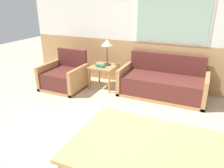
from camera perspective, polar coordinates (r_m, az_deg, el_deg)
ground_plane at (r=3.12m, az=3.77°, el=-18.16°), size 16.00×16.00×0.00m
wall_back at (r=5.00m, az=15.15°, el=13.57°), size 7.20×0.09×2.70m
couch at (r=4.81m, az=12.98°, el=-0.09°), size 1.81×0.82×0.87m
armchair at (r=5.24m, az=-12.24°, el=1.68°), size 0.93×0.86×0.86m
side_table at (r=5.09m, az=-2.14°, el=3.91°), size 0.57×0.57×0.53m
table_lamp at (r=5.02m, az=-1.31°, el=10.40°), size 0.26×0.26×0.60m
book_stack at (r=4.99m, az=-3.08°, el=4.82°), size 0.23×0.14×0.05m
dining_table at (r=2.07m, az=13.07°, el=-17.97°), size 1.63×1.01×0.77m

